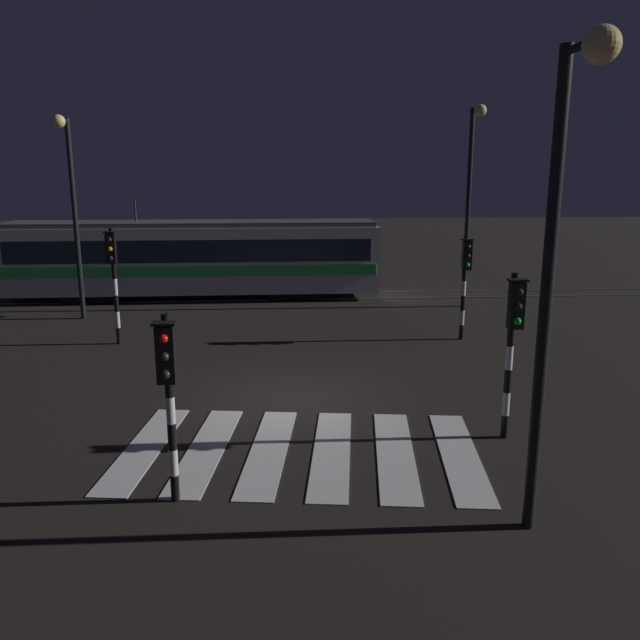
{
  "coord_description": "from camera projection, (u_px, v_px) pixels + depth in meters",
  "views": [
    {
      "loc": [
        -0.47,
        -14.31,
        5.22
      ],
      "look_at": [
        0.76,
        2.06,
        1.4
      ],
      "focal_mm": 35.69,
      "sensor_mm": 36.0,
      "label": 1
    }
  ],
  "objects": [
    {
      "name": "street_lamp_trackside_right",
      "position": [
        471.0,
        184.0,
        24.09
      ],
      "size": [
        0.44,
        1.21,
        7.62
      ],
      "color": "black",
      "rests_on": "ground"
    },
    {
      "name": "traffic_light_corner_far_right",
      "position": [
        465.0,
        272.0,
        19.82
      ],
      "size": [
        0.36,
        0.42,
        3.32
      ],
      "color": "black",
      "rests_on": "ground"
    },
    {
      "name": "street_lamp_trackside_left",
      "position": [
        71.0,
        194.0,
        22.03
      ],
      "size": [
        0.44,
        1.21,
        7.08
      ],
      "color": "black",
      "rests_on": "ground"
    },
    {
      "name": "ground_plane",
      "position": [
        294.0,
        397.0,
        15.12
      ],
      "size": [
        120.0,
        120.0,
        0.0
      ],
      "primitive_type": "plane",
      "color": "black"
    },
    {
      "name": "rail_far",
      "position": [
        284.0,
        294.0,
        28.0
      ],
      "size": [
        80.0,
        0.12,
        0.03
      ],
      "primitive_type": "cube",
      "color": "#59595E",
      "rests_on": "ground"
    },
    {
      "name": "crosswalk_zebra",
      "position": [
        300.0,
        451.0,
        12.17
      ],
      "size": [
        7.22,
        4.83,
        0.02
      ],
      "color": "silver",
      "rests_on": "ground"
    },
    {
      "name": "traffic_light_corner_near_right",
      "position": [
        513.0,
        332.0,
        12.25
      ],
      "size": [
        0.36,
        0.42,
        3.36
      ],
      "color": "black",
      "rests_on": "ground"
    },
    {
      "name": "traffic_light_corner_far_left",
      "position": [
        113.0,
        269.0,
        19.23
      ],
      "size": [
        0.36,
        0.42,
        3.6
      ],
      "color": "black",
      "rests_on": "ground"
    },
    {
      "name": "tram",
      "position": [
        194.0,
        257.0,
        26.63
      ],
      "size": [
        15.5,
        2.58,
        4.15
      ],
      "color": "silver",
      "rests_on": "ground"
    },
    {
      "name": "street_lamp_near_kerb",
      "position": [
        560.0,
        238.0,
        8.37
      ],
      "size": [
        0.44,
        1.21,
        6.86
      ],
      "color": "black",
      "rests_on": "ground"
    },
    {
      "name": "traffic_light_kerb_mid_left",
      "position": [
        168.0,
        382.0,
        9.83
      ],
      "size": [
        0.36,
        0.42,
        3.12
      ],
      "color": "black",
      "rests_on": "ground"
    },
    {
      "name": "rail_near",
      "position": [
        284.0,
        300.0,
        26.6
      ],
      "size": [
        80.0,
        0.12,
        0.03
      ],
      "primitive_type": "cube",
      "color": "#59595E",
      "rests_on": "ground"
    }
  ]
}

